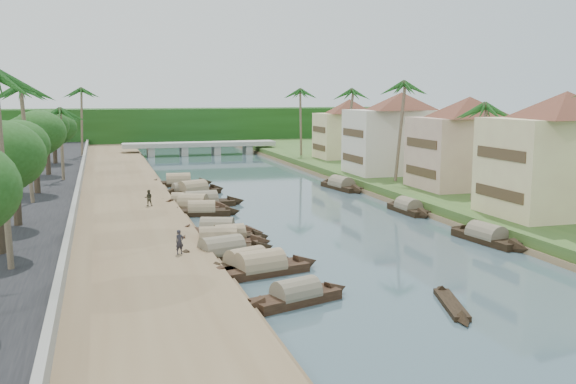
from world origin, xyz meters
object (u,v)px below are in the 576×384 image
object	(u,v)px
bridge	(200,146)
sampan_0	(296,296)
building_near	(563,152)
person_near	(180,242)
sampan_1	(246,264)

from	to	relation	value
bridge	sampan_0	distance (m)	87.06
bridge	building_near	distance (m)	76.54
sampan_0	person_near	bearing A→B (deg)	99.47
person_near	bridge	bearing A→B (deg)	55.42
bridge	building_near	bearing A→B (deg)	-75.61
bridge	person_near	xyz separation A→B (m)	(-13.14, -77.18, -0.12)
bridge	building_near	world-z (taller)	building_near
sampan_0	person_near	xyz separation A→B (m)	(-5.03, 9.50, 1.20)
building_near	sampan_1	world-z (taller)	building_near
person_near	building_near	bearing A→B (deg)	-19.27
building_near	sampan_1	xyz separation A→B (m)	(-28.24, -5.55, -5.97)
sampan_1	person_near	xyz separation A→B (m)	(-3.90, 2.37, 1.19)
person_near	sampan_0	bearing A→B (deg)	-87.02
bridge	sampan_0	world-z (taller)	bridge
building_near	person_near	size ratio (longest dim) A/B	9.22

